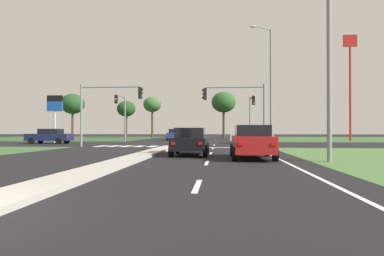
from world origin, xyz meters
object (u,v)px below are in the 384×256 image
(pedestrian_at_median, at_px, (189,132))
(traffic_signal_near_left, at_px, (105,103))
(car_teal_near, at_px, (181,134))
(car_silver_second, at_px, (251,136))
(street_lamp_second, at_px, (269,81))
(treeline_fourth, at_px, (224,102))
(treeline_second, at_px, (126,109))
(treeline_near, at_px, (73,104))
(traffic_signal_far_right, at_px, (251,110))
(street_lamp_near, at_px, (334,56))
(car_red_sixth, at_px, (252,142))
(traffic_signal_far_left, at_px, (122,110))
(fuel_price_totem, at_px, (55,108))
(traffic_signal_near_right, at_px, (240,103))
(car_blue_fifth, at_px, (175,135))
(fastfood_pole_sign, at_px, (350,65))
(car_black_third, at_px, (190,141))
(treeline_third, at_px, (152,105))
(car_navy_fourth, at_px, (50,136))

(pedestrian_at_median, bearing_deg, traffic_signal_near_left, 30.89)
(car_teal_near, bearing_deg, car_silver_second, 117.12)
(street_lamp_second, distance_m, treeline_fourth, 31.66)
(treeline_second, bearing_deg, treeline_fourth, 1.68)
(car_silver_second, bearing_deg, treeline_near, -128.49)
(pedestrian_at_median, bearing_deg, traffic_signal_far_right, 111.71)
(car_teal_near, xyz_separation_m, treeline_fourth, (6.96, 8.28, 5.86))
(car_silver_second, height_order, treeline_second, treeline_second)
(street_lamp_near, bearing_deg, car_teal_near, 105.70)
(pedestrian_at_median, relative_size, treeline_fourth, 0.19)
(street_lamp_near, relative_size, treeline_near, 0.99)
(car_red_sixth, height_order, traffic_signal_far_left, traffic_signal_far_left)
(street_lamp_near, distance_m, fuel_price_totem, 32.17)
(traffic_signal_near_right, xyz_separation_m, treeline_near, (-28.79, 33.03, 2.68))
(car_blue_fifth, height_order, fastfood_pole_sign, fastfood_pole_sign)
(pedestrian_at_median, bearing_deg, treeline_near, -75.92)
(car_black_third, bearing_deg, car_blue_fifth, 99.16)
(car_blue_fifth, relative_size, fuel_price_totem, 0.81)
(car_silver_second, xyz_separation_m, traffic_signal_near_right, (-1.67, -8.81, 2.80))
(car_red_sixth, bearing_deg, traffic_signal_near_left, 135.24)
(car_teal_near, bearing_deg, fastfood_pole_sign, 163.47)
(car_red_sixth, distance_m, treeline_third, 49.04)
(traffic_signal_far_left, height_order, treeline_second, treeline_second)
(treeline_near, bearing_deg, fuel_price_totem, -70.21)
(treeline_second, xyz_separation_m, treeline_fourth, (18.35, 0.54, 1.20))
(car_teal_near, distance_m, car_black_third, 36.71)
(traffic_signal_near_left, xyz_separation_m, treeline_third, (-3.14, 35.52, 2.58))
(traffic_signal_near_left, relative_size, treeline_near, 0.66)
(street_lamp_second, xyz_separation_m, fastfood_pole_sign, (13.16, 15.99, 4.27))
(car_teal_near, distance_m, treeline_near, 22.28)
(car_blue_fifth, height_order, traffic_signal_near_left, traffic_signal_near_left)
(traffic_signal_near_left, height_order, treeline_near, treeline_near)
(treeline_third, bearing_deg, treeline_second, -176.75)
(car_black_third, relative_size, pedestrian_at_median, 2.67)
(fastfood_pole_sign, relative_size, fuel_price_totem, 2.70)
(car_navy_fourth, distance_m, traffic_signal_far_left, 8.68)
(traffic_signal_far_left, bearing_deg, treeline_fourth, 62.82)
(car_blue_fifth, bearing_deg, treeline_second, -52.83)
(car_silver_second, relative_size, treeline_second, 0.65)
(car_silver_second, distance_m, street_lamp_second, 7.00)
(street_lamp_second, bearing_deg, traffic_signal_near_right, -124.30)
(car_red_sixth, height_order, treeline_second, treeline_second)
(car_navy_fourth, xyz_separation_m, traffic_signal_far_right, (21.36, 4.99, 2.91))
(treeline_near, bearing_deg, street_lamp_near, -54.81)
(car_blue_fifth, bearing_deg, fastfood_pole_sign, -179.79)
(car_silver_second, distance_m, car_blue_fifth, 14.96)
(street_lamp_second, height_order, pedestrian_at_median, street_lamp_second)
(car_red_sixth, height_order, traffic_signal_near_left, traffic_signal_near_left)
(fuel_price_totem, xyz_separation_m, treeline_near, (-8.54, 23.72, 2.37))
(traffic_signal_far_right, xyz_separation_m, fuel_price_totem, (-22.20, -2.21, 0.19))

